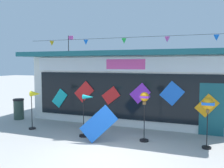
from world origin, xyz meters
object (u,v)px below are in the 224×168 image
object	(u,v)px
wind_spinner_far_left	(35,100)
trash_bin	(19,109)
display_kite_on_ground	(99,124)
wind_spinner_center_right	(208,107)
wind_spinner_left	(86,111)
kite_shop_building	(142,84)
wind_spinner_center_left	(144,103)

from	to	relation	value
wind_spinner_far_left	trash_bin	size ratio (longest dim) A/B	1.60
trash_bin	display_kite_on_ground	size ratio (longest dim) A/B	0.82
wind_spinner_far_left	wind_spinner_center_right	distance (m)	6.66
wind_spinner_far_left	trash_bin	bearing A→B (deg)	147.45
wind_spinner_left	display_kite_on_ground	distance (m)	0.88
wind_spinner_left	display_kite_on_ground	world-z (taller)	wind_spinner_left
kite_shop_building	trash_bin	xyz separation A→B (m)	(-5.37, -3.29, -1.14)
kite_shop_building	display_kite_on_ground	xyz separation A→B (m)	(-0.23, -5.16, -1.00)
wind_spinner_far_left	display_kite_on_ground	size ratio (longest dim) A/B	1.31
wind_spinner_left	wind_spinner_center_right	bearing A→B (deg)	3.38
wind_spinner_left	trash_bin	size ratio (longest dim) A/B	1.58
display_kite_on_ground	kite_shop_building	bearing A→B (deg)	87.45
kite_shop_building	display_kite_on_ground	bearing A→B (deg)	-92.55
kite_shop_building	wind_spinner_center_right	xyz separation A→B (m)	(3.28, -4.48, -0.30)
wind_spinner_far_left	display_kite_on_ground	xyz separation A→B (m)	(3.15, -0.60, -0.58)
kite_shop_building	wind_spinner_center_left	size ratio (longest dim) A/B	5.68
kite_shop_building	display_kite_on_ground	world-z (taller)	kite_shop_building
wind_spinner_left	wind_spinner_center_right	size ratio (longest dim) A/B	0.96
wind_spinner_center_left	display_kite_on_ground	distance (m)	1.75
kite_shop_building	wind_spinner_left	distance (m)	4.87
kite_shop_building	trash_bin	distance (m)	6.40
wind_spinner_center_right	display_kite_on_ground	world-z (taller)	wind_spinner_center_right
kite_shop_building	wind_spinner_left	bearing A→B (deg)	-101.08
wind_spinner_left	wind_spinner_center_right	distance (m)	4.23
wind_spinner_left	trash_bin	world-z (taller)	wind_spinner_left
wind_spinner_center_right	trash_bin	xyz separation A→B (m)	(-8.64, 1.19, -0.84)
wind_spinner_center_right	display_kite_on_ground	bearing A→B (deg)	-169.09
wind_spinner_center_right	display_kite_on_ground	size ratio (longest dim) A/B	1.35
wind_spinner_far_left	wind_spinner_center_right	size ratio (longest dim) A/B	0.97
wind_spinner_center_right	display_kite_on_ground	distance (m)	3.64
wind_spinner_far_left	wind_spinner_left	bearing A→B (deg)	-4.10
wind_spinner_far_left	wind_spinner_left	xyz separation A→B (m)	(2.46, -0.18, -0.25)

